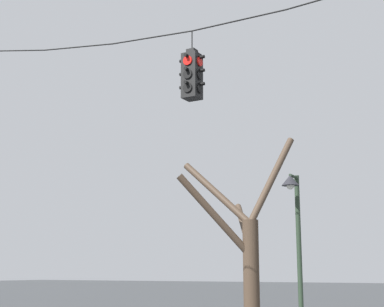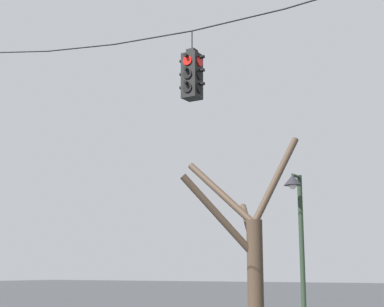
% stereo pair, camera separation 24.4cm
% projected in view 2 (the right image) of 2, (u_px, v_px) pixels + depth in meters
% --- Properties ---
extents(span_wire, '(14.56, 0.03, 0.77)m').
position_uv_depth(span_wire, '(236.00, 9.00, 11.89)').
color(span_wire, black).
extents(traffic_light_over_intersection, '(0.58, 0.58, 1.49)m').
position_uv_depth(traffic_light_over_intersection, '(192.00, 76.00, 12.17)').
color(traffic_light_over_intersection, black).
extents(street_lamp, '(0.42, 0.74, 4.45)m').
position_uv_depth(street_lamp, '(298.00, 227.00, 14.06)').
color(street_lamp, '#233323').
rests_on(street_lamp, ground_plane).
extents(bare_tree, '(3.18, 3.67, 6.23)m').
position_uv_depth(bare_tree, '(250.00, 249.00, 16.79)').
color(bare_tree, '#423326').
rests_on(bare_tree, ground_plane).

